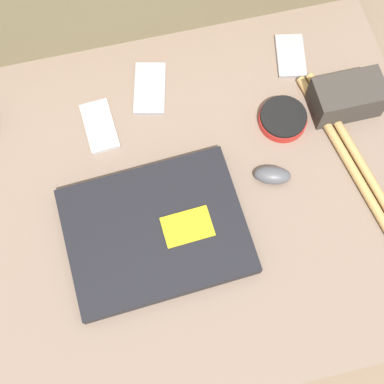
{
  "coord_description": "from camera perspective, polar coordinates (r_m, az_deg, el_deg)",
  "views": [
    {
      "loc": [
        -0.08,
        -0.34,
        1.08
      ],
      "look_at": [
        0.0,
        0.0,
        0.14
      ],
      "focal_mm": 50.0,
      "sensor_mm": 36.0,
      "label": 1
    }
  ],
  "objects": [
    {
      "name": "ground_plane",
      "position": [
        1.14,
        0.0,
        -2.41
      ],
      "size": [
        8.0,
        8.0,
        0.0
      ],
      "primitive_type": "plane",
      "color": "#7A6651"
    },
    {
      "name": "phone_silver",
      "position": [
        1.19,
        10.48,
        14.09
      ],
      "size": [
        0.08,
        0.11,
        0.01
      ],
      "rotation": [
        0.0,
        0.0,
        -0.2
      ],
      "color": "#99999E",
      "rests_on": "couch_seat"
    },
    {
      "name": "couch_seat",
      "position": [
        1.09,
        0.0,
        -1.45
      ],
      "size": [
        0.94,
        0.75,
        0.12
      ],
      "color": "#7A6656",
      "rests_on": "ground_plane"
    },
    {
      "name": "camera_pouch",
      "position": [
        1.13,
        16.17,
        9.67
      ],
      "size": [
        0.14,
        0.08,
        0.07
      ],
      "color": "#38332D",
      "rests_on": "couch_seat"
    },
    {
      "name": "laptop",
      "position": [
        0.99,
        -3.86,
        -4.19
      ],
      "size": [
        0.34,
        0.27,
        0.03
      ],
      "rotation": [
        0.0,
        0.0,
        0.05
      ],
      "color": "black",
      "rests_on": "couch_seat"
    },
    {
      "name": "drumstick_pair",
      "position": [
        1.1,
        16.46,
        3.92
      ],
      "size": [
        0.1,
        0.38,
        0.02
      ],
      "rotation": [
        0.0,
        0.0,
        0.17
      ],
      "color": "tan",
      "rests_on": "couch_seat"
    },
    {
      "name": "phone_small",
      "position": [
        1.1,
        -9.83,
        6.93
      ],
      "size": [
        0.07,
        0.12,
        0.01
      ],
      "rotation": [
        0.0,
        0.0,
        0.07
      ],
      "color": "#B7B7BC",
      "rests_on": "couch_seat"
    },
    {
      "name": "computer_mouse",
      "position": [
        1.04,
        8.6,
        1.73
      ],
      "size": [
        0.08,
        0.06,
        0.03
      ],
      "rotation": [
        0.0,
        0.0,
        -0.32
      ],
      "color": "#4C4C51",
      "rests_on": "couch_seat"
    },
    {
      "name": "phone_black",
      "position": [
        1.13,
        -4.53,
        10.97
      ],
      "size": [
        0.09,
        0.13,
        0.01
      ],
      "rotation": [
        0.0,
        0.0,
        -0.24
      ],
      "color": "#99999E",
      "rests_on": "couch_seat"
    },
    {
      "name": "speaker_puck",
      "position": [
        1.1,
        9.67,
        7.71
      ],
      "size": [
        0.1,
        0.1,
        0.03
      ],
      "color": "red",
      "rests_on": "couch_seat"
    }
  ]
}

